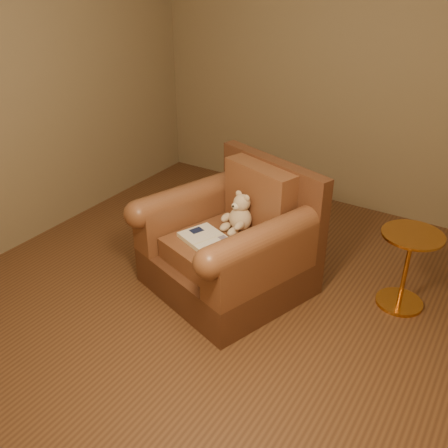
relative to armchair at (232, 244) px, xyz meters
The scene contains 6 objects.
floor 0.40m from the armchair, 61.87° to the right, with size 4.00×4.00×0.00m, color brown.
room 1.36m from the armchair, 61.87° to the right, with size 4.02×4.02×2.71m.
armchair is the anchor object (origin of this frame).
teddy_bear 0.22m from the armchair, 90.63° to the left, with size 0.22×0.26×0.30m.
guidebook 0.24m from the armchair, 109.47° to the right, with size 0.52×0.42×0.04m.
side_table 1.27m from the armchair, 21.01° to the left, with size 0.43×0.43×0.60m.
Camera 1 is at (1.61, -2.64, 2.31)m, focal length 40.00 mm.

